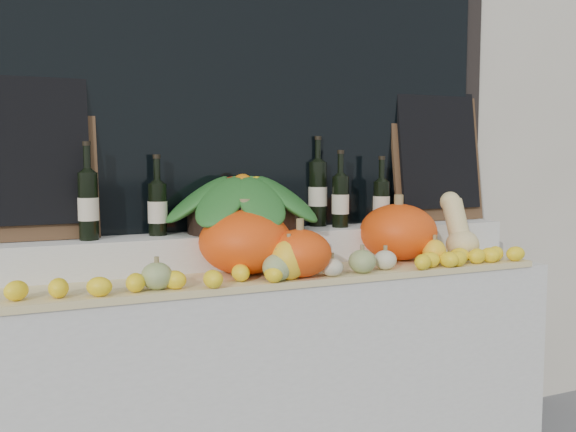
{
  "coord_description": "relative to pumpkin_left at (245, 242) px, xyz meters",
  "views": [
    {
      "loc": [
        -1.01,
        -0.8,
        1.35
      ],
      "look_at": [
        0.0,
        1.45,
        1.12
      ],
      "focal_mm": 40.0,
      "sensor_mm": 36.0,
      "label": 1
    }
  ],
  "objects": [
    {
      "name": "wine_bottle_far_left",
      "position": [
        -0.54,
        0.2,
        0.14
      ],
      "size": [
        0.08,
        0.08,
        0.36
      ],
      "color": "black",
      "rests_on": "rear_tier"
    },
    {
      "name": "rear_tier",
      "position": [
        0.17,
        0.22,
        -0.07
      ],
      "size": [
        2.3,
        0.25,
        0.16
      ],
      "primitive_type": "cube",
      "color": "silver",
      "rests_on": "display_sill"
    },
    {
      "name": "display_sill",
      "position": [
        0.17,
        0.07,
        -0.59
      ],
      "size": [
        2.3,
        0.55,
        0.88
      ],
      "primitive_type": "cube",
      "color": "silver",
      "rests_on": "ground"
    },
    {
      "name": "butternut_squash",
      "position": [
        0.98,
        -0.03,
        0.0
      ],
      "size": [
        0.14,
        0.21,
        0.29
      ],
      "color": "#ECD28B",
      "rests_on": "straw_bedding"
    },
    {
      "name": "pumpkin_center",
      "position": [
        0.16,
        -0.14,
        -0.03
      ],
      "size": [
        0.25,
        0.25,
        0.18
      ],
      "primitive_type": "ellipsoid",
      "rotation": [
        0.0,
        0.0,
        0.08
      ],
      "color": "#FF4E0D",
      "rests_on": "straw_bedding"
    },
    {
      "name": "lemon_heap",
      "position": [
        0.17,
        -0.17,
        -0.09
      ],
      "size": [
        2.2,
        0.16,
        0.06
      ],
      "primitive_type": null,
      "color": "yellow",
      "rests_on": "straw_bedding"
    },
    {
      "name": "wine_bottle_far_right",
      "position": [
        0.73,
        0.2,
        0.12
      ],
      "size": [
        0.08,
        0.08,
        0.31
      ],
      "color": "black",
      "rests_on": "rear_tier"
    },
    {
      "name": "decorative_gourds",
      "position": [
        0.2,
        -0.16,
        -0.07
      ],
      "size": [
        1.26,
        0.17,
        0.17
      ],
      "color": "#3C6B20",
      "rests_on": "straw_bedding"
    },
    {
      "name": "pumpkin_right",
      "position": [
        0.71,
        0.04,
        -0.0
      ],
      "size": [
        0.37,
        0.37,
        0.24
      ],
      "primitive_type": "ellipsoid",
      "rotation": [
        0.0,
        0.0,
        -0.12
      ],
      "color": "#FF4E0D",
      "rests_on": "straw_bedding"
    },
    {
      "name": "produce_bowl",
      "position": [
        0.06,
        0.2,
        0.13
      ],
      "size": [
        0.69,
        0.69,
        0.25
      ],
      "color": "black",
      "rests_on": "rear_tier"
    },
    {
      "name": "chalkboard_right",
      "position": [
        1.09,
        0.28,
        0.33
      ],
      "size": [
        0.5,
        0.12,
        0.62
      ],
      "rotation": [
        -0.15,
        0.0,
        0.0
      ],
      "color": "#4C331E",
      "rests_on": "rear_tier"
    },
    {
      "name": "pumpkin_left",
      "position": [
        0.0,
        0.0,
        0.0
      ],
      "size": [
        0.43,
        0.43,
        0.25
      ],
      "primitive_type": "ellipsoid",
      "rotation": [
        0.0,
        0.0,
        0.25
      ],
      "color": "#FF4E0D",
      "rests_on": "straw_bedding"
    },
    {
      "name": "wine_bottle_tall",
      "position": [
        0.45,
        0.28,
        0.16
      ],
      "size": [
        0.08,
        0.08,
        0.4
      ],
      "color": "black",
      "rests_on": "rear_tier"
    },
    {
      "name": "chalkboard_left",
      "position": [
        -0.75,
        0.28,
        0.33
      ],
      "size": [
        0.5,
        0.12,
        0.62
      ],
      "rotation": [
        -0.15,
        0.0,
        0.0
      ],
      "color": "#4C331E",
      "rests_on": "rear_tier"
    },
    {
      "name": "straw_bedding",
      "position": [
        0.17,
        -0.06,
        -0.14
      ],
      "size": [
        2.1,
        0.32,
        0.02
      ],
      "primitive_type": "cube",
      "color": "tan",
      "rests_on": "display_sill"
    },
    {
      "name": "wine_bottle_near_left",
      "position": [
        -0.28,
        0.24,
        0.12
      ],
      "size": [
        0.08,
        0.08,
        0.32
      ],
      "color": "black",
      "rests_on": "rear_tier"
    },
    {
      "name": "wine_bottle_near_right",
      "position": [
        0.52,
        0.2,
        0.13
      ],
      "size": [
        0.08,
        0.08,
        0.34
      ],
      "color": "black",
      "rests_on": "rear_tier"
    }
  ]
}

